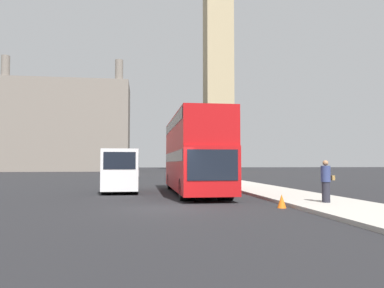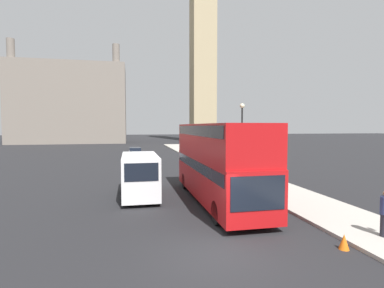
{
  "view_description": "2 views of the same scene",
  "coord_description": "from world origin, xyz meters",
  "px_view_note": "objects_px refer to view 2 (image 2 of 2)",
  "views": [
    {
      "loc": [
        -1.08,
        -15.12,
        1.79
      ],
      "look_at": [
        1.69,
        4.77,
        2.83
      ],
      "focal_mm": 35.0,
      "sensor_mm": 36.0,
      "label": 1
    },
    {
      "loc": [
        -2.81,
        -9.68,
        4.34
      ],
      "look_at": [
        2.25,
        14.43,
        2.88
      ],
      "focal_mm": 28.0,
      "sensor_mm": 36.0,
      "label": 2
    }
  ],
  "objects_px": {
    "red_double_decker_bus": "(217,159)",
    "white_van": "(140,175)",
    "clock_tower": "(203,5)",
    "parked_sedan": "(135,153)",
    "street_lamp": "(242,131)"
  },
  "relations": [
    {
      "from": "red_double_decker_bus",
      "to": "white_van",
      "type": "relative_size",
      "value": 2.18
    },
    {
      "from": "white_van",
      "to": "clock_tower",
      "type": "bearing_deg",
      "value": 72.86
    },
    {
      "from": "clock_tower",
      "to": "white_van",
      "type": "relative_size",
      "value": 14.43
    },
    {
      "from": "clock_tower",
      "to": "red_double_decker_bus",
      "type": "xyz_separation_m",
      "value": [
        -15.36,
        -65.63,
        -35.23
      ]
    },
    {
      "from": "clock_tower",
      "to": "white_van",
      "type": "bearing_deg",
      "value": -107.14
    },
    {
      "from": "red_double_decker_bus",
      "to": "parked_sedan",
      "type": "distance_m",
      "value": 25.5
    },
    {
      "from": "red_double_decker_bus",
      "to": "parked_sedan",
      "type": "relative_size",
      "value": 2.59
    },
    {
      "from": "white_van",
      "to": "street_lamp",
      "type": "height_order",
      "value": "street_lamp"
    },
    {
      "from": "clock_tower",
      "to": "parked_sedan",
      "type": "xyz_separation_m",
      "value": [
        -19.51,
        -40.53,
        -37.05
      ]
    },
    {
      "from": "red_double_decker_bus",
      "to": "clock_tower",
      "type": "bearing_deg",
      "value": 76.83
    },
    {
      "from": "red_double_decker_bus",
      "to": "street_lamp",
      "type": "xyz_separation_m",
      "value": [
        3.33,
        4.73,
        1.52
      ]
    },
    {
      "from": "white_van",
      "to": "street_lamp",
      "type": "distance_m",
      "value": 8.58
    },
    {
      "from": "clock_tower",
      "to": "parked_sedan",
      "type": "distance_m",
      "value": 58.28
    },
    {
      "from": "street_lamp",
      "to": "parked_sedan",
      "type": "height_order",
      "value": "street_lamp"
    },
    {
      "from": "clock_tower",
      "to": "street_lamp",
      "type": "xyz_separation_m",
      "value": [
        -12.03,
        -60.9,
        -33.7
      ]
    }
  ]
}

